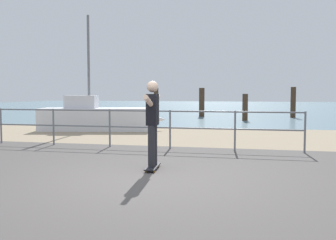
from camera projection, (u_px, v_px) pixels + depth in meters
ground_plane at (126, 194)px, 5.76m from camera, size 24.00×10.00×0.04m
beach_strip at (201, 136)px, 13.55m from camera, size 24.00×6.00×0.04m
sea_surface at (237, 107)px, 40.79m from camera, size 72.00×50.00×0.04m
railing_fence at (81, 122)px, 10.83m from camera, size 11.98×0.05×1.05m
sailboat at (101, 118)px, 15.38m from camera, size 5.07×2.30×4.54m
skateboard at (153, 167)px, 7.53m from camera, size 0.27×0.81×0.08m
skateboarder at (153, 118)px, 7.47m from camera, size 0.23×1.45×1.65m
groyne_post_0 at (156, 102)px, 24.01m from camera, size 0.29×0.29×1.81m
groyne_post_1 at (202, 102)px, 24.17m from camera, size 0.34×0.34×1.81m
groyne_post_2 at (245, 107)px, 20.60m from camera, size 0.29×0.29×1.45m
groyne_post_3 at (293, 102)px, 23.22m from camera, size 0.31×0.31×1.85m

